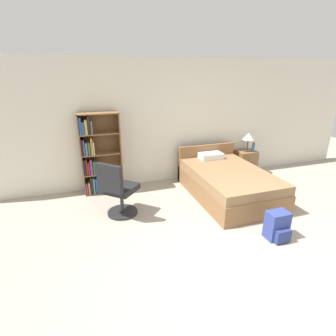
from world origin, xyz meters
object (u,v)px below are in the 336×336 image
object	(u,v)px
bed	(227,182)
nightstand	(245,162)
office_chair	(118,191)
water_bottle	(253,147)
backpack_blue	(277,226)
bookshelf	(96,155)
table_lamp	(249,137)

from	to	relation	value
bed	nightstand	distance (m)	1.36
office_chair	nightstand	world-z (taller)	office_chair
nightstand	water_bottle	xyz separation A→B (m)	(0.11, -0.10, 0.39)
bed	backpack_blue	size ratio (longest dim) A/B	4.85
office_chair	water_bottle	bearing A→B (deg)	16.14
office_chair	backpack_blue	bearing A→B (deg)	-33.12
bookshelf	office_chair	size ratio (longest dim) A/B	1.63
bed	water_bottle	distance (m)	1.43
bookshelf	office_chair	bearing A→B (deg)	-76.82
office_chair	table_lamp	world-z (taller)	table_lamp
office_chair	table_lamp	distance (m)	3.35
table_lamp	nightstand	bearing A→B (deg)	94.90
bed	office_chair	bearing A→B (deg)	-176.13
office_chair	backpack_blue	xyz separation A→B (m)	(2.10, -1.37, -0.26)
water_bottle	table_lamp	bearing A→B (deg)	144.13
nightstand	table_lamp	world-z (taller)	table_lamp
table_lamp	water_bottle	size ratio (longest dim) A/B	2.00
nightstand	backpack_blue	size ratio (longest dim) A/B	1.34
office_chair	bookshelf	bearing A→B (deg)	103.18
bed	office_chair	distance (m)	2.15
bed	table_lamp	world-z (taller)	table_lamp
nightstand	water_bottle	distance (m)	0.41
water_bottle	bookshelf	bearing A→B (deg)	177.64
bookshelf	nightstand	size ratio (longest dim) A/B	2.82
bed	nightstand	xyz separation A→B (m)	(1.02, 0.90, 0.00)
bed	bookshelf	bearing A→B (deg)	158.45
water_bottle	backpack_blue	bearing A→B (deg)	-116.63
backpack_blue	nightstand	bearing A→B (deg)	66.39
bed	water_bottle	xyz separation A→B (m)	(1.13, 0.80, 0.39)
nightstand	bed	bearing A→B (deg)	-138.68
nightstand	water_bottle	bearing A→B (deg)	-41.96
nightstand	water_bottle	size ratio (longest dim) A/B	2.62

